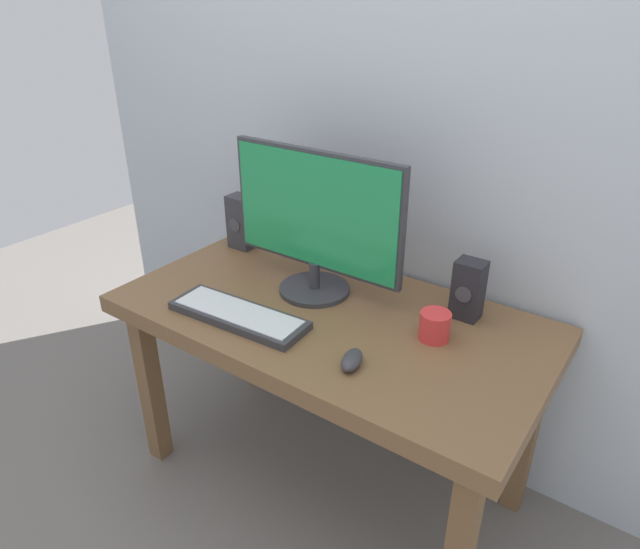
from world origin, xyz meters
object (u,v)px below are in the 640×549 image
Objects in this scene: keyboard_primary at (238,315)px; mouse at (352,360)px; speaker_right at (468,290)px; desk at (329,334)px; speaker_left at (242,222)px; monitor at (316,221)px; coffee_mug at (435,326)px.

keyboard_primary is 4.49× the size of mouse.
speaker_right is at bearing 36.61° from keyboard_primary.
keyboard_primary reaches higher than desk.
desk is at bearing -20.94° from speaker_left.
speaker_right is (0.15, 0.42, 0.07)m from mouse.
desk is 0.30m from mouse.
desk is 6.48× the size of speaker_left.
speaker_left is at bearing -179.50° from speaker_right.
speaker_right is 0.90× the size of speaker_left.
keyboard_primary is at bearing -106.94° from monitor.
coffee_mug reaches higher than desk.
keyboard_primary is 2.19× the size of speaker_left.
monitor reaches higher than coffee_mug.
keyboard_primary is 0.59m from coffee_mug.
speaker_left is (-0.76, 0.41, 0.09)m from mouse.
speaker_right reaches higher than keyboard_primary.
coffee_mug is (0.88, -0.16, -0.06)m from speaker_left.
speaker_left is 0.90m from coffee_mug.
keyboard_primary is (-0.20, -0.19, 0.10)m from desk.
monitor is 6.89× the size of coffee_mug.
desk is 13.27× the size of mouse.
mouse reaches higher than desk.
keyboard_primary is 0.70m from speaker_right.
desk is 0.62m from speaker_left.
desk is 0.30m from keyboard_primary.
mouse is (0.41, -0.00, 0.01)m from keyboard_primary.
mouse is (0.21, -0.20, 0.10)m from desk.
monitor is 2.96× the size of speaker_left.
mouse is 1.14× the size of coffee_mug.
coffee_mug is at bearing -98.86° from speaker_right.
desk is 0.45m from speaker_right.
speaker_left is at bearing 136.60° from mouse.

